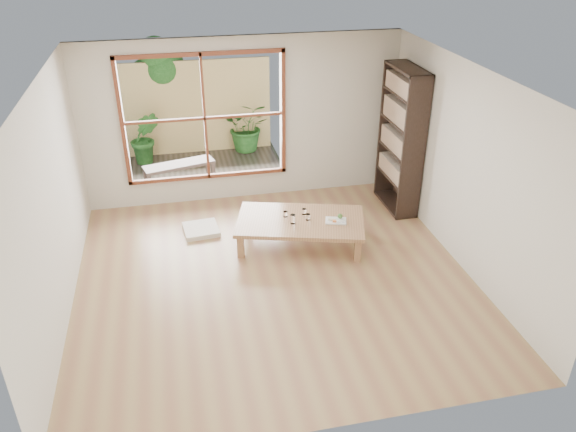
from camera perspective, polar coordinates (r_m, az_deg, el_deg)
name	(u,v)px	position (r m, az deg, el deg)	size (l,w,h in m)	color
ground	(274,277)	(7.34, -1.42, -6.21)	(5.00, 5.00, 0.00)	#A68653
low_table	(300,222)	(7.88, 1.26, -0.66)	(1.97, 1.44, 0.39)	#A67950
floor_cushion	(201,229)	(8.42, -8.82, -1.36)	(0.50, 0.50, 0.07)	white
bookshelf	(401,140)	(8.82, 11.41, 7.57)	(0.36, 1.00, 2.22)	#2F1F1A
glass_tall	(293,219)	(7.73, 0.49, -0.32)	(0.07, 0.07, 0.13)	silver
glass_mid	(308,217)	(7.84, 2.04, -0.10)	(0.06, 0.06, 0.09)	silver
glass_short	(304,212)	(7.99, 1.64, 0.46)	(0.06, 0.06, 0.08)	silver
glass_small	(285,214)	(7.92, -0.27, 0.20)	(0.06, 0.06, 0.08)	silver
food_tray	(337,220)	(7.84, 4.96, -0.37)	(0.34, 0.28, 0.09)	white
deck	(205,172)	(10.39, -8.43, 4.45)	(2.80, 2.00, 0.05)	#383128
garden_bench	(179,167)	(9.81, -11.00, 4.94)	(1.25, 0.65, 0.38)	#2F1F1A
bamboo_fence	(197,108)	(11.01, -9.20, 10.80)	(2.80, 0.06, 1.80)	tan
shrub_right	(247,126)	(11.07, -4.15, 9.14)	(0.90, 0.78, 1.00)	#2A5D22
shrub_left	(145,138)	(10.76, -14.32, 7.70)	(0.54, 0.44, 0.99)	#2A5D22
garden_tree	(157,68)	(11.10, -13.21, 14.47)	(1.04, 0.85, 2.22)	#4C3D2D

